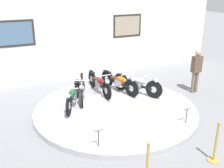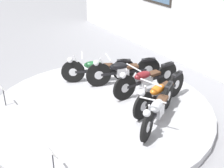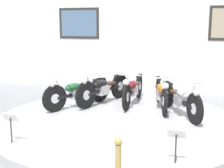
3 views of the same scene
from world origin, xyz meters
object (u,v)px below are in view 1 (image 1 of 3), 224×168
info_placard_front_left (98,133)px  info_placard_front_centre (187,111)px  motorcycle_green (73,95)px  motorcycle_silver (138,84)px  motorcycle_orange (120,82)px  motorcycle_black (82,88)px  motorcycle_maroon (99,83)px  stanchion_post_right_of_entry (215,148)px  visitor_standing (196,69)px

info_placard_front_left → info_placard_front_centre: size_ratio=1.00×
motorcycle_green → info_placard_front_centre: size_ratio=3.43×
motorcycle_silver → motorcycle_orange: bearing=135.2°
motorcycle_silver → info_placard_front_centre: bearing=-86.8°
motorcycle_silver → info_placard_front_centre: (0.14, -2.44, -0.01)m
motorcycle_black → info_placard_front_centre: size_ratio=3.74×
motorcycle_silver → info_placard_front_left: bearing=-136.3°
motorcycle_black → motorcycle_silver: size_ratio=1.10×
motorcycle_maroon → stanchion_post_right_of_entry: bearing=-78.7°
motorcycle_green → visitor_standing: bearing=-5.4°
motorcycle_silver → visitor_standing: 2.32m
motorcycle_black → visitor_standing: size_ratio=1.15×
motorcycle_black → stanchion_post_right_of_entry: 4.70m
motorcycle_black → visitor_standing: bearing=-12.5°
motorcycle_maroon → motorcycle_silver: bearing=-28.8°
motorcycle_black → info_placard_front_centre: bearing=-54.7°
motorcycle_green → motorcycle_black: bearing=45.2°
motorcycle_maroon → motorcycle_green: bearing=-151.2°
motorcycle_green → info_placard_front_left: (-0.14, -2.44, -0.01)m
motorcycle_maroon → stanchion_post_right_of_entry: 4.68m
motorcycle_green → motorcycle_black: 0.68m
motorcycle_black → info_placard_front_left: motorcycle_black is taller
motorcycle_green → motorcycle_orange: (1.93, 0.48, 0.01)m
motorcycle_orange → info_placard_front_left: (-2.07, -2.92, -0.02)m
info_placard_front_centre → stanchion_post_right_of_entry: (-0.43, -1.48, -0.19)m
motorcycle_maroon → info_placard_front_centre: (1.34, -3.10, -0.02)m
motorcycle_black → info_placard_front_left: bearing=-101.9°
motorcycle_black → motorcycle_silver: motorcycle_black is taller
motorcycle_green → motorcycle_maroon: motorcycle_maroon is taller
info_placard_front_centre → motorcycle_green: bearing=136.3°
motorcycle_green → motorcycle_maroon: bearing=28.8°
motorcycle_green → visitor_standing: visitor_standing is taller
motorcycle_green → stanchion_post_right_of_entry: bearing=-61.5°
motorcycle_green → motorcycle_black: motorcycle_black is taller
info_placard_front_centre → visitor_standing: visitor_standing is taller
info_placard_front_centre → info_placard_front_left: bearing=180.0°
motorcycle_silver → info_placard_front_centre: size_ratio=3.40×
motorcycle_green → motorcycle_maroon: size_ratio=0.88×
motorcycle_silver → motorcycle_maroon: bearing=151.2°
motorcycle_black → motorcycle_silver: (1.93, -0.49, -0.01)m
motorcycle_maroon → motorcycle_orange: size_ratio=1.03×
motorcycle_maroon → motorcycle_silver: motorcycle_maroon is taller
motorcycle_orange → info_placard_front_left: size_ratio=3.79×
motorcycle_green → info_placard_front_centre: motorcycle_green is taller
info_placard_front_left → stanchion_post_right_of_entry: (2.26, -1.48, -0.19)m
visitor_standing → info_placard_front_centre: bearing=-136.5°
motorcycle_black → motorcycle_silver: 1.99m
motorcycle_green → motorcycle_silver: size_ratio=1.01×
motorcycle_green → motorcycle_silver: 2.41m
motorcycle_orange → visitor_standing: bearing=-18.6°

